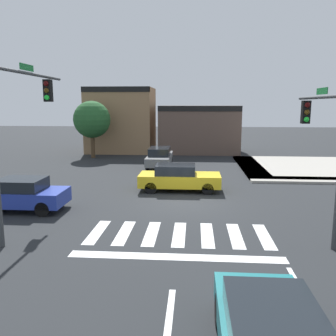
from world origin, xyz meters
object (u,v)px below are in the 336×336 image
at_px(traffic_signal_southwest, 22,113).
at_px(car_yellow, 179,178).
at_px(car_blue, 20,194).
at_px(traffic_signal_southeast, 323,131).
at_px(car_gray, 160,157).
at_px(roadside_tree, 92,120).

bearing_deg(traffic_signal_southwest, car_yellow, -41.41).
bearing_deg(car_blue, traffic_signal_southwest, 123.78).
bearing_deg(traffic_signal_southeast, car_gray, 28.37).
xyz_separation_m(car_yellow, car_gray, (-1.78, 7.47, 0.03)).
distance_m(traffic_signal_southeast, car_gray, 15.50).
bearing_deg(car_gray, traffic_signal_southwest, -15.33).
relative_size(traffic_signal_southwest, car_yellow, 1.40).
bearing_deg(traffic_signal_southwest, roadside_tree, 8.27).
bearing_deg(car_gray, roadside_tree, -123.82).
relative_size(traffic_signal_southwest, car_blue, 1.50).
bearing_deg(traffic_signal_southwest, car_gray, -15.33).
bearing_deg(car_yellow, traffic_signal_southwest, -131.41).
height_order(car_blue, roadside_tree, roadside_tree).
xyz_separation_m(traffic_signal_southwest, roadside_tree, (-2.63, 18.06, -1.00)).
bearing_deg(roadside_tree, traffic_signal_southeast, -52.36).
distance_m(traffic_signal_southeast, traffic_signal_southwest, 11.03).
distance_m(car_yellow, car_blue, 8.13).
xyz_separation_m(car_yellow, roadside_tree, (-8.18, 11.76, 2.65)).
relative_size(traffic_signal_southeast, roadside_tree, 1.08).
distance_m(car_yellow, car_gray, 7.68).
relative_size(car_yellow, car_blue, 1.07).
xyz_separation_m(car_gray, roadside_tree, (-6.40, 4.29, 2.62)).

